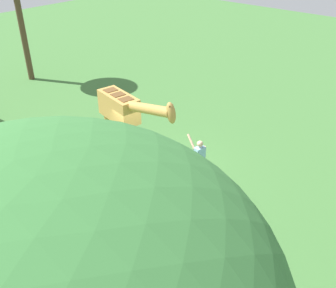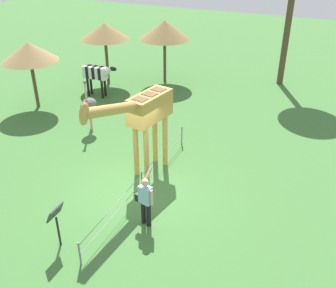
{
  "view_description": "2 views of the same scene",
  "coord_description": "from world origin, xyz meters",
  "px_view_note": "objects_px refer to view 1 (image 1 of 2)",
  "views": [
    {
      "loc": [
        7.92,
        -8.26,
        8.12
      ],
      "look_at": [
        0.81,
        -0.08,
        1.68
      ],
      "focal_mm": 40.95,
      "sensor_mm": 36.0,
      "label": 1
    },
    {
      "loc": [
        9.41,
        5.1,
        7.77
      ],
      "look_at": [
        -0.74,
        0.66,
        1.54
      ],
      "focal_mm": 42.4,
      "sensor_mm": 36.0,
      "label": 2
    }
  ],
  "objects_px": {
    "giraffe": "(124,113)",
    "info_sign": "(210,202)",
    "ostrich": "(1,162)",
    "visitor": "(199,158)"
  },
  "relations": [
    {
      "from": "giraffe",
      "to": "info_sign",
      "type": "height_order",
      "value": "giraffe"
    },
    {
      "from": "ostrich",
      "to": "info_sign",
      "type": "height_order",
      "value": "ostrich"
    },
    {
      "from": "giraffe",
      "to": "ostrich",
      "type": "bearing_deg",
      "value": -120.33
    },
    {
      "from": "giraffe",
      "to": "ostrich",
      "type": "relative_size",
      "value": 1.77
    },
    {
      "from": "giraffe",
      "to": "info_sign",
      "type": "distance_m",
      "value": 4.36
    },
    {
      "from": "ostrich",
      "to": "visitor",
      "type": "bearing_deg",
      "value": 47.08
    },
    {
      "from": "ostrich",
      "to": "info_sign",
      "type": "distance_m",
      "value": 6.94
    },
    {
      "from": "visitor",
      "to": "info_sign",
      "type": "xyz_separation_m",
      "value": [
        1.73,
        -1.77,
        0.05
      ]
    },
    {
      "from": "visitor",
      "to": "ostrich",
      "type": "bearing_deg",
      "value": -132.92
    },
    {
      "from": "giraffe",
      "to": "info_sign",
      "type": "xyz_separation_m",
      "value": [
        4.1,
        -0.57,
        -1.37
      ]
    }
  ]
}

